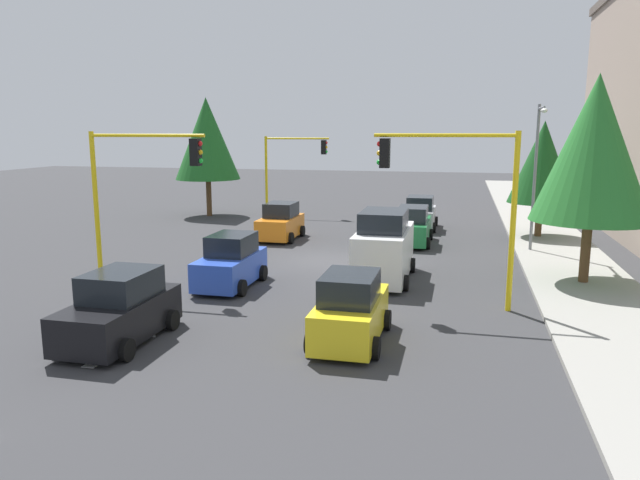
{
  "coord_description": "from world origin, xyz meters",
  "views": [
    {
      "loc": [
        25.48,
        5.85,
        5.8
      ],
      "look_at": [
        1.43,
        0.08,
        1.2
      ],
      "focal_mm": 33.14,
      "sensor_mm": 36.0,
      "label": 1
    }
  ],
  "objects": [
    {
      "name": "tree_opposite_side",
      "position": [
        -12.0,
        -11.0,
        5.25
      ],
      "size": [
        4.37,
        4.37,
        7.99
      ],
      "color": "brown",
      "rests_on": "ground"
    },
    {
      "name": "traffic_signal_near_left",
      "position": [
        6.0,
        5.72,
        4.1
      ],
      "size": [
        0.36,
        4.59,
        5.8
      ],
      "color": "yellow",
      "rests_on": "ground"
    },
    {
      "name": "car_blue",
      "position": [
        5.22,
        -2.47,
        0.9
      ],
      "size": [
        3.73,
        1.97,
        1.98
      ],
      "color": "blue",
      "rests_on": "ground"
    },
    {
      "name": "tree_roadside_near",
      "position": [
        2.0,
        10.5,
        5.14
      ],
      "size": [
        4.28,
        4.28,
        7.83
      ],
      "color": "brown",
      "rests_on": "ground"
    },
    {
      "name": "car_silver",
      "position": [
        -9.79,
        3.53,
        0.9
      ],
      "size": [
        3.94,
        2.0,
        1.98
      ],
      "color": "#B2B5BA",
      "rests_on": "ground"
    },
    {
      "name": "sidewalk_kerb",
      "position": [
        -5.0,
        10.5,
        0.07
      ],
      "size": [
        80.0,
        4.0,
        0.15
      ],
      "primitive_type": "cube",
      "color": "gray",
      "rests_on": "ground"
    },
    {
      "name": "ground_plane",
      "position": [
        0.0,
        0.0,
        0.0
      ],
      "size": [
        120.0,
        120.0,
        0.0
      ],
      "primitive_type": "plane",
      "color": "#353538"
    },
    {
      "name": "tree_roadside_mid",
      "position": [
        -8.0,
        10.0,
        4.13
      ],
      "size": [
        3.48,
        3.48,
        6.32
      ],
      "color": "brown",
      "rests_on": "ground"
    },
    {
      "name": "car_orange",
      "position": [
        -4.61,
        -3.57,
        0.9
      ],
      "size": [
        3.64,
        2.04,
        1.98
      ],
      "color": "orange",
      "rests_on": "ground"
    },
    {
      "name": "lane_arrow_near",
      "position": [
        11.51,
        -3.0,
        0.01
      ],
      "size": [
        2.4,
        1.1,
        1.1
      ],
      "color": "silver",
      "rests_on": "ground"
    },
    {
      "name": "delivery_van_white",
      "position": [
        2.91,
        3.0,
        1.28
      ],
      "size": [
        4.8,
        2.22,
        2.77
      ],
      "color": "white",
      "rests_on": "ground"
    },
    {
      "name": "traffic_signal_far_right",
      "position": [
        -14.0,
        -5.65,
        3.84
      ],
      "size": [
        0.36,
        4.59,
        5.41
      ],
      "color": "yellow",
      "rests_on": "ground"
    },
    {
      "name": "traffic_signal_near_right",
      "position": [
        6.0,
        -5.71,
        4.08
      ],
      "size": [
        0.36,
        4.59,
        5.77
      ],
      "color": "yellow",
      "rests_on": "ground"
    },
    {
      "name": "car_black",
      "position": [
        11.48,
        -3.24,
        0.9
      ],
      "size": [
        3.99,
        2.12,
        1.98
      ],
      "color": "black",
      "rests_on": "ground"
    },
    {
      "name": "car_yellow",
      "position": [
        10.03,
        3.01,
        0.9
      ],
      "size": [
        3.8,
        1.94,
        1.98
      ],
      "color": "yellow",
      "rests_on": "ground"
    },
    {
      "name": "car_green",
      "position": [
        -4.9,
        3.5,
        0.9
      ],
      "size": [
        4.2,
        1.93,
        1.98
      ],
      "color": "#1E7238",
      "rests_on": "ground"
    },
    {
      "name": "street_lamp_curbside",
      "position": [
        -3.61,
        9.2,
        4.35
      ],
      "size": [
        2.15,
        0.28,
        7.0
      ],
      "color": "slate",
      "rests_on": "ground"
    }
  ]
}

